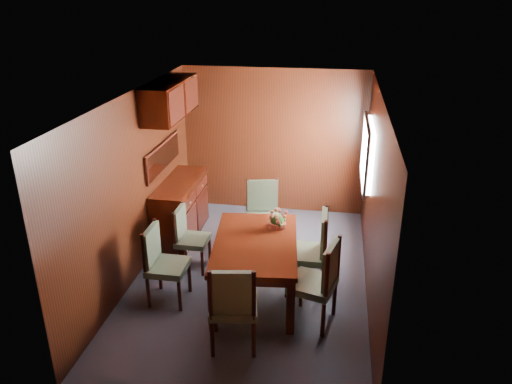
% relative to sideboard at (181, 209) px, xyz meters
% --- Properties ---
extents(ground, '(4.50, 4.50, 0.00)m').
position_rel_sideboard_xyz_m(ground, '(1.25, -1.00, -0.45)').
color(ground, '#343747').
rests_on(ground, ground).
extents(room_shell, '(3.06, 4.52, 2.41)m').
position_rel_sideboard_xyz_m(room_shell, '(1.15, -0.67, 1.18)').
color(room_shell, black).
rests_on(room_shell, ground).
extents(sideboard, '(0.48, 1.40, 0.90)m').
position_rel_sideboard_xyz_m(sideboard, '(0.00, 0.00, 0.00)').
color(sideboard, black).
rests_on(sideboard, ground).
extents(dining_table, '(1.15, 1.68, 0.74)m').
position_rel_sideboard_xyz_m(dining_table, '(1.37, -1.37, 0.19)').
color(dining_table, black).
rests_on(dining_table, ground).
extents(chair_left_near, '(0.45, 0.47, 0.99)m').
position_rel_sideboard_xyz_m(chair_left_near, '(0.28, -1.65, 0.10)').
color(chair_left_near, black).
rests_on(chair_left_near, ground).
extents(chair_left_far, '(0.41, 0.43, 0.90)m').
position_rel_sideboard_xyz_m(chair_left_far, '(0.37, -0.88, 0.05)').
color(chair_left_far, black).
rests_on(chair_left_far, ground).
extents(chair_right_near, '(0.59, 0.61, 1.05)m').
position_rel_sideboard_xyz_m(chair_right_near, '(2.17, -1.82, 0.13)').
color(chair_right_near, black).
rests_on(chair_right_near, ground).
extents(chair_right_far, '(0.50, 0.52, 1.09)m').
position_rel_sideboard_xyz_m(chair_right_far, '(2.06, -1.15, 0.15)').
color(chair_right_far, black).
rests_on(chair_right_far, ground).
extents(chair_head, '(0.56, 0.54, 1.04)m').
position_rel_sideboard_xyz_m(chair_head, '(1.31, -2.41, 0.13)').
color(chair_head, black).
rests_on(chair_head, ground).
extents(chair_foot, '(0.58, 0.56, 1.02)m').
position_rel_sideboard_xyz_m(chair_foot, '(1.28, -0.11, 0.12)').
color(chair_foot, black).
rests_on(chair_foot, ground).
extents(flower_centerpiece, '(0.25, 0.25, 0.25)m').
position_rel_sideboard_xyz_m(flower_centerpiece, '(1.58, -0.94, 0.41)').
color(flower_centerpiece, '#B84E38').
rests_on(flower_centerpiece, dining_table).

